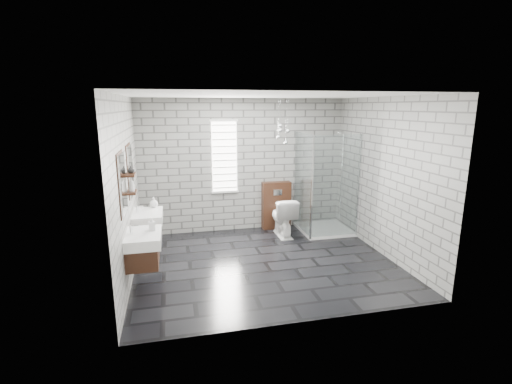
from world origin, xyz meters
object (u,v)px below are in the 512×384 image
object	(u,v)px
vanity_left	(141,240)
shower_enclosure	(322,209)
vanity_right	(145,218)
toilet	(283,217)
cistern_panel	(276,205)

from	to	relation	value
vanity_left	shower_enclosure	world-z (taller)	shower_enclosure
vanity_right	toilet	bearing A→B (deg)	15.58
vanity_right	vanity_left	bearing A→B (deg)	-90.00
cistern_panel	shower_enclosure	bearing A→B (deg)	-31.96
vanity_right	shower_enclosure	distance (m)	3.49
cistern_panel	shower_enclosure	distance (m)	0.98
toilet	shower_enclosure	bearing A→B (deg)	177.66
vanity_left	cistern_panel	distance (m)	3.43
shower_enclosure	toilet	world-z (taller)	shower_enclosure
cistern_panel	toilet	distance (m)	0.50
shower_enclosure	cistern_panel	bearing A→B (deg)	148.04
toilet	cistern_panel	bearing A→B (deg)	-90.06
vanity_left	toilet	distance (m)	3.15
vanity_right	toilet	xyz separation A→B (m)	(2.58, 0.72, -0.37)
vanity_right	cistern_panel	xyz separation A→B (m)	(2.58, 1.20, -0.26)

